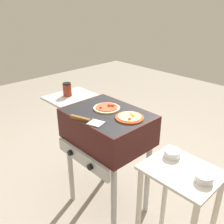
{
  "coord_description": "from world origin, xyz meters",
  "views": [
    {
      "loc": [
        1.26,
        -1.14,
        1.67
      ],
      "look_at": [
        0.05,
        0.0,
        0.92
      ],
      "focal_mm": 40.12,
      "sensor_mm": 36.0,
      "label": 1
    }
  ],
  "objects": [
    {
      "name": "ground_plane",
      "position": [
        0.0,
        0.0,
        0.0
      ],
      "size": [
        8.0,
        8.0,
        0.0
      ],
      "primitive_type": "plane",
      "color": "gray"
    },
    {
      "name": "spatula",
      "position": [
        0.01,
        -0.2,
        0.91
      ],
      "size": [
        0.26,
        0.13,
        0.02
      ],
      "color": "#B7BABF",
      "rests_on": "grill"
    },
    {
      "name": "sauce_jar",
      "position": [
        -0.5,
        -0.01,
        0.96
      ],
      "size": [
        0.07,
        0.07,
        0.12
      ],
      "color": "maroon",
      "rests_on": "grill"
    },
    {
      "name": "grill",
      "position": [
        -0.01,
        -0.0,
        0.76
      ],
      "size": [
        0.96,
        0.53,
        0.9
      ],
      "color": "#38110F",
      "rests_on": "ground_plane"
    },
    {
      "name": "pizza_pepperoni",
      "position": [
        -0.05,
        0.04,
        0.91
      ],
      "size": [
        0.2,
        0.2,
        0.04
      ],
      "color": "beige",
      "rests_on": "grill"
    },
    {
      "name": "topping_bowl_near",
      "position": [
        0.54,
        0.07,
        0.76
      ],
      "size": [
        0.11,
        0.11,
        0.04
      ],
      "color": "silver",
      "rests_on": "prep_table"
    },
    {
      "name": "pizza_cheese",
      "position": [
        0.19,
        0.05,
        0.91
      ],
      "size": [
        0.2,
        0.2,
        0.04
      ],
      "color": "#C64723",
      "rests_on": "grill"
    },
    {
      "name": "prep_table",
      "position": [
        0.66,
        0.0,
        0.53
      ],
      "size": [
        0.44,
        0.36,
        0.74
      ],
      "color": "beige",
      "rests_on": "ground_plane"
    },
    {
      "name": "topping_bowl_far",
      "position": [
        0.8,
        -0.0,
        0.76
      ],
      "size": [
        0.1,
        0.1,
        0.04
      ],
      "color": "silver",
      "rests_on": "prep_table"
    }
  ]
}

